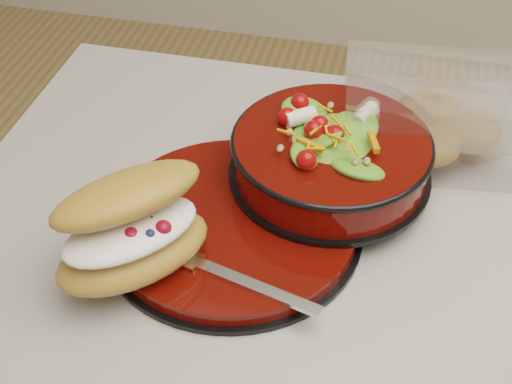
% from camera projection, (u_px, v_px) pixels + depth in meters
% --- Properties ---
extents(dinner_plate, '(0.26, 0.26, 0.02)m').
position_uv_depth(dinner_plate, '(233.00, 224.00, 0.72)').
color(dinner_plate, black).
rests_on(dinner_plate, island_counter).
extents(salad_bowl, '(0.21, 0.21, 0.09)m').
position_uv_depth(salad_bowl, '(331.00, 151.00, 0.74)').
color(salad_bowl, black).
rests_on(salad_bowl, dinner_plate).
extents(croissant, '(0.16, 0.18, 0.09)m').
position_uv_depth(croissant, '(133.00, 228.00, 0.64)').
color(croissant, '#C3843B').
rests_on(croissant, dinner_plate).
extents(fork, '(0.16, 0.06, 0.00)m').
position_uv_depth(fork, '(233.00, 277.00, 0.65)').
color(fork, silver).
rests_on(fork, dinner_plate).
extents(pastry_box, '(0.21, 0.16, 0.09)m').
position_uv_depth(pastry_box, '(430.00, 117.00, 0.80)').
color(pastry_box, white).
rests_on(pastry_box, island_counter).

